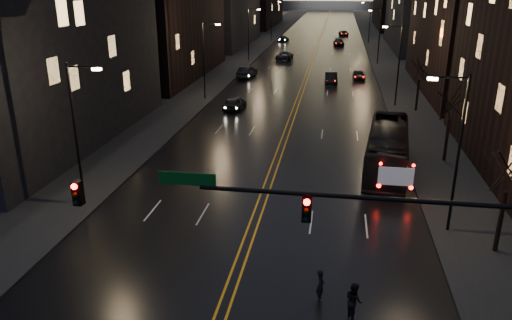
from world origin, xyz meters
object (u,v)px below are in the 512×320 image
at_px(bus, 388,149).
at_px(receding_car_a, 331,78).
at_px(oncoming_car_a, 235,103).
at_px(oncoming_car_b, 247,72).
at_px(pedestrian_b, 354,300).
at_px(traffic_signal, 373,226).
at_px(pedestrian_a, 321,285).

xyz_separation_m(bus, receding_car_a, (-4.74, 32.70, -0.91)).
relative_size(oncoming_car_a, receding_car_a, 0.99).
distance_m(oncoming_car_b, pedestrian_b, 54.84).
relative_size(bus, receding_car_a, 2.61).
bearing_deg(traffic_signal, bus, 82.86).
relative_size(bus, pedestrian_a, 7.78).
height_order(oncoming_car_a, receding_car_a, oncoming_car_a).
xyz_separation_m(traffic_signal, oncoming_car_a, (-12.46, 35.87, -4.33)).
height_order(oncoming_car_a, pedestrian_a, oncoming_car_a).
distance_m(oncoming_car_a, pedestrian_b, 36.47).
distance_m(traffic_signal, oncoming_car_a, 38.21).
xyz_separation_m(traffic_signal, receding_car_a, (-2.28, 52.33, -4.35)).
bearing_deg(traffic_signal, receding_car_a, 92.50).
bearing_deg(pedestrian_a, pedestrian_b, -127.01).
height_order(pedestrian_a, pedestrian_b, pedestrian_b).
relative_size(oncoming_car_b, pedestrian_a, 3.25).
distance_m(bus, oncoming_car_a, 22.06).
bearing_deg(traffic_signal, oncoming_car_a, 109.15).
bearing_deg(pedestrian_b, pedestrian_a, 29.00).
relative_size(receding_car_a, pedestrian_b, 2.75).
bearing_deg(pedestrian_a, traffic_signal, -146.07).
relative_size(oncoming_car_a, pedestrian_a, 2.95).
distance_m(oncoming_car_b, pedestrian_a, 53.54).
relative_size(traffic_signal, bus, 1.45).
xyz_separation_m(oncoming_car_a, pedestrian_a, (10.67, -33.43, -0.01)).
xyz_separation_m(traffic_signal, pedestrian_a, (-1.79, 2.44, -4.34)).
relative_size(oncoming_car_a, pedestrian_b, 2.72).
bearing_deg(pedestrian_a, oncoming_car_b, 11.32).
xyz_separation_m(traffic_signal, bus, (2.46, 19.63, -3.44)).
height_order(receding_car_a, pedestrian_b, pedestrian_b).
bearing_deg(traffic_signal, pedestrian_a, 126.25).
bearing_deg(pedestrian_b, traffic_signal, 167.81).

